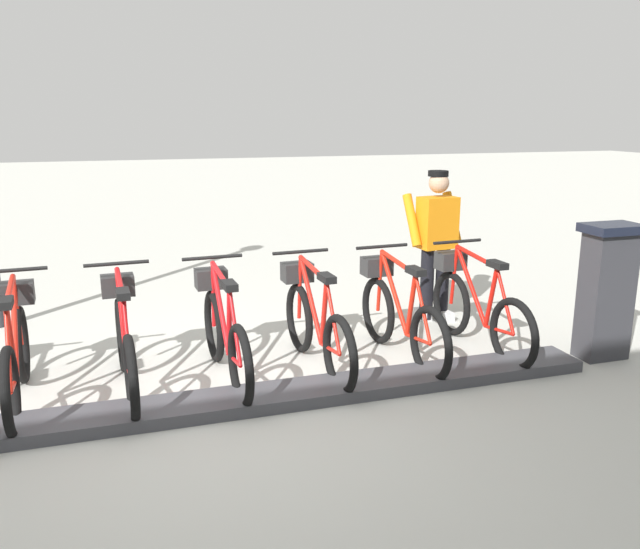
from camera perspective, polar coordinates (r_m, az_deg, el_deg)
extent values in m
plane|color=beige|center=(5.21, -9.45, -11.77)|extent=(60.00, 60.00, 0.00)
cube|color=#47474C|center=(5.19, -9.48, -11.27)|extent=(0.44, 6.55, 0.10)
cube|color=#38383D|center=(6.58, 23.86, -1.76)|extent=(0.28, 0.44, 1.20)
cube|color=#194C8C|center=(6.61, 23.30, 1.49)|extent=(0.03, 0.30, 0.40)
cube|color=black|center=(6.45, 24.41, 3.72)|extent=(0.36, 0.52, 0.08)
torus|color=black|center=(6.05, 16.68, -5.09)|extent=(0.67, 0.10, 0.67)
torus|color=black|center=(6.87, 11.47, -2.51)|extent=(0.67, 0.10, 0.67)
cylinder|color=red|center=(6.52, 13.15, -0.93)|extent=(0.60, 0.07, 0.70)
cylinder|color=red|center=(6.26, 14.85, -1.98)|extent=(0.17, 0.05, 0.61)
cylinder|color=red|center=(6.40, 13.59, 1.54)|extent=(0.69, 0.08, 0.11)
cylinder|color=red|center=(6.22, 15.49, -4.76)|extent=(0.43, 0.05, 0.09)
cylinder|color=red|center=(6.08, 16.00, -2.24)|extent=(0.33, 0.05, 0.56)
cylinder|color=red|center=(6.77, 11.72, -0.07)|extent=(0.10, 0.04, 0.62)
cube|color=black|center=(6.13, 15.35, 0.84)|extent=(0.22, 0.11, 0.06)
cylinder|color=black|center=(6.67, 12.01, 2.85)|extent=(0.06, 0.54, 0.03)
cube|color=#2D2D2D|center=(6.80, 11.43, 1.20)|extent=(0.21, 0.29, 0.18)
torus|color=black|center=(5.64, 9.70, -6.07)|extent=(0.67, 0.10, 0.67)
torus|color=black|center=(6.52, 5.12, -3.16)|extent=(0.67, 0.10, 0.67)
cylinder|color=red|center=(6.15, 6.54, -1.54)|extent=(0.60, 0.07, 0.70)
cylinder|color=red|center=(5.87, 8.03, -2.70)|extent=(0.17, 0.05, 0.61)
cylinder|color=red|center=(6.02, 6.87, 1.07)|extent=(0.69, 0.08, 0.11)
cylinder|color=red|center=(5.82, 8.65, -5.67)|extent=(0.43, 0.05, 0.09)
cylinder|color=red|center=(5.68, 9.05, -3.00)|extent=(0.33, 0.05, 0.56)
cylinder|color=red|center=(6.41, 5.29, -0.61)|extent=(0.10, 0.04, 0.62)
cube|color=black|center=(5.73, 8.42, 0.31)|extent=(0.22, 0.11, 0.06)
cylinder|color=black|center=(6.31, 5.48, 2.48)|extent=(0.06, 0.54, 0.03)
cube|color=#2D2D2D|center=(6.45, 5.01, 0.74)|extent=(0.21, 0.29, 0.18)
torus|color=black|center=(5.33, 1.75, -7.06)|extent=(0.67, 0.10, 0.67)
torus|color=black|center=(6.26, -1.86, -3.84)|extent=(0.67, 0.10, 0.67)
cylinder|color=red|center=(5.87, -0.82, -2.19)|extent=(0.60, 0.07, 0.70)
cylinder|color=red|center=(5.57, 0.36, -3.45)|extent=(0.17, 0.05, 0.61)
cylinder|color=red|center=(5.74, -0.63, 0.53)|extent=(0.69, 0.08, 0.11)
cylinder|color=red|center=(5.53, 0.92, -6.59)|extent=(0.43, 0.05, 0.09)
cylinder|color=red|center=(5.38, 1.16, -3.81)|extent=(0.33, 0.05, 0.56)
cylinder|color=red|center=(6.15, -1.79, -1.19)|extent=(0.10, 0.04, 0.62)
cube|color=black|center=(5.43, 0.59, -0.30)|extent=(0.22, 0.11, 0.06)
cylinder|color=black|center=(6.04, -1.72, 2.02)|extent=(0.06, 0.54, 0.03)
cube|color=#2D2D2D|center=(6.19, -2.03, 0.22)|extent=(0.21, 0.29, 0.18)
torus|color=black|center=(5.14, -7.02, -8.00)|extent=(0.67, 0.10, 0.67)
torus|color=black|center=(6.10, -9.32, -4.50)|extent=(0.67, 0.10, 0.67)
cylinder|color=red|center=(5.70, -8.76, -2.86)|extent=(0.60, 0.07, 0.70)
cylinder|color=red|center=(5.39, -8.00, -4.20)|extent=(0.17, 0.05, 0.61)
cylinder|color=red|center=(5.56, -8.75, -0.06)|extent=(0.69, 0.08, 0.11)
cylinder|color=red|center=(5.34, -7.54, -7.47)|extent=(0.43, 0.05, 0.09)
cylinder|color=red|center=(5.18, -7.50, -4.61)|extent=(0.33, 0.05, 0.56)
cylinder|color=red|center=(5.99, -9.38, -1.79)|extent=(0.10, 0.04, 0.62)
cube|color=black|center=(5.24, -7.98, -0.97)|extent=(0.22, 0.11, 0.06)
cylinder|color=black|center=(5.87, -9.46, 1.50)|extent=(0.06, 0.54, 0.03)
cube|color=#2D2D2D|center=(6.03, -9.58, -0.34)|extent=(0.21, 0.29, 0.18)
torus|color=black|center=(5.07, -16.29, -8.79)|extent=(0.67, 0.10, 0.67)
torus|color=black|center=(6.05, -17.06, -5.10)|extent=(0.67, 0.10, 0.67)
cylinder|color=red|center=(5.64, -17.04, -3.49)|extent=(0.60, 0.07, 0.70)
cylinder|color=red|center=(5.33, -16.77, -4.90)|extent=(0.17, 0.05, 0.61)
cylinder|color=red|center=(5.50, -17.22, -0.68)|extent=(0.69, 0.08, 0.11)
cylinder|color=red|center=(5.28, -16.45, -8.21)|extent=(0.43, 0.05, 0.09)
cylinder|color=red|center=(5.12, -16.63, -5.34)|extent=(0.33, 0.05, 0.56)
cylinder|color=red|center=(5.93, -17.25, -2.38)|extent=(0.10, 0.04, 0.62)
cube|color=black|center=(5.17, -16.98, -1.64)|extent=(0.22, 0.11, 0.06)
cylinder|color=black|center=(5.82, -17.48, 0.92)|extent=(0.06, 0.54, 0.03)
cube|color=#2D2D2D|center=(5.98, -17.39, -0.91)|extent=(0.21, 0.29, 0.18)
torus|color=black|center=(5.13, -25.60, -9.35)|extent=(0.67, 0.10, 0.67)
torus|color=black|center=(6.11, -24.80, -5.61)|extent=(0.67, 0.10, 0.67)
cylinder|color=red|center=(5.70, -25.32, -4.05)|extent=(0.60, 0.07, 0.70)
cylinder|color=red|center=(5.39, -25.56, -5.47)|extent=(0.17, 0.05, 0.61)
cylinder|color=red|center=(5.57, -25.68, -1.29)|extent=(0.69, 0.08, 0.11)
cylinder|color=red|center=(5.34, -25.38, -8.76)|extent=(0.43, 0.05, 0.09)
cylinder|color=red|center=(5.18, -25.78, -5.93)|extent=(0.33, 0.05, 0.56)
cylinder|color=red|center=(6.00, -25.12, -2.92)|extent=(0.10, 0.04, 0.62)
cube|color=black|center=(5.24, -25.98, -2.27)|extent=(0.22, 0.11, 0.06)
cylinder|color=black|center=(5.88, -25.49, 0.33)|extent=(0.06, 0.54, 0.03)
cube|color=#2D2D2D|center=(6.04, -25.20, -1.47)|extent=(0.21, 0.29, 0.18)
cube|color=white|center=(7.41, 8.97, -3.48)|extent=(0.27, 0.14, 0.10)
cube|color=white|center=(7.43, 10.90, -3.51)|extent=(0.27, 0.14, 0.10)
cylinder|color=black|center=(7.26, 9.40, -0.74)|extent=(0.15, 0.15, 0.82)
cylinder|color=black|center=(7.37, 10.71, -0.58)|extent=(0.15, 0.15, 0.82)
cube|color=orange|center=(7.18, 10.29, 4.52)|extent=(0.30, 0.43, 0.56)
cylinder|color=orange|center=(7.12, 8.10, 4.76)|extent=(0.34, 0.13, 0.57)
cylinder|color=orange|center=(7.40, 11.55, 4.96)|extent=(0.34, 0.13, 0.57)
sphere|color=tan|center=(7.13, 10.44, 7.94)|extent=(0.22, 0.22, 0.22)
cylinder|color=black|center=(7.13, 10.38, 8.75)|extent=(0.22, 0.22, 0.06)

